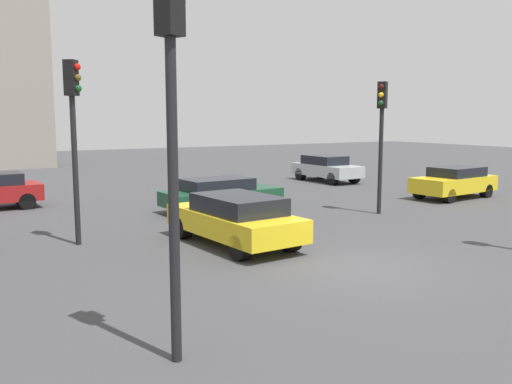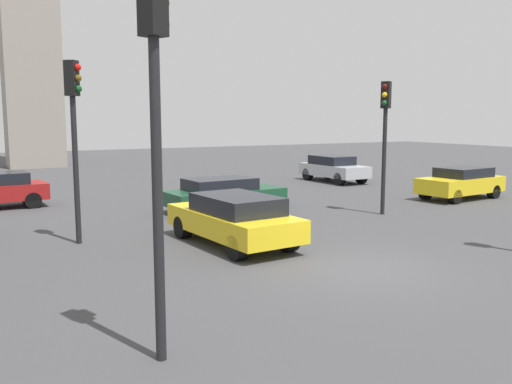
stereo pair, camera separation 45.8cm
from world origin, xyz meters
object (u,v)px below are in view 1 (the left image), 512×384
traffic_light_2 (172,95)px  car_4 (235,218)px  traffic_light_0 (381,122)px  car_2 (326,168)px  traffic_light_1 (73,118)px  car_5 (454,182)px  car_1 (221,193)px

traffic_light_2 → car_4: size_ratio=1.20×
traffic_light_0 → car_2: size_ratio=1.13×
car_2 → car_4: size_ratio=0.91×
traffic_light_1 → car_4: traffic_light_1 is taller
traffic_light_0 → car_5: size_ratio=1.14×
car_4 → car_1: bearing=-27.4°
traffic_light_1 → traffic_light_2: (-0.42, -8.66, 0.33)m
traffic_light_1 → car_2: bearing=69.6°
car_1 → traffic_light_1: bearing=-157.7°
traffic_light_1 → car_1: bearing=66.7°
traffic_light_2 → car_4: traffic_light_2 is taller
traffic_light_0 → traffic_light_1: 11.25m
car_1 → car_2: car_2 is taller
car_4 → car_5: car_4 is taller
traffic_light_0 → car_4: traffic_light_0 is taller
traffic_light_1 → car_1: (6.21, 3.09, -3.00)m
car_1 → car_4: (-2.26, -5.45, 0.09)m
traffic_light_0 → car_1: (-5.03, 3.67, -2.82)m
car_1 → car_5: (10.93, -2.32, 0.06)m
traffic_light_1 → traffic_light_2: traffic_light_2 is taller
traffic_light_1 → car_1: traffic_light_1 is taller
car_5 → car_1: bearing=-17.5°
car_1 → car_4: size_ratio=1.00×
traffic_light_2 → car_5: size_ratio=1.33×
traffic_light_1 → car_5: traffic_light_1 is taller
car_1 → car_2: (9.87, 5.95, 0.10)m
car_4 → car_2: bearing=-51.7°
traffic_light_2 → car_1: bearing=34.7°
car_4 → traffic_light_0: bearing=-81.1°
car_1 → car_4: bearing=-116.6°
car_2 → car_5: size_ratio=1.01×
traffic_light_0 → car_4: bearing=-18.0°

